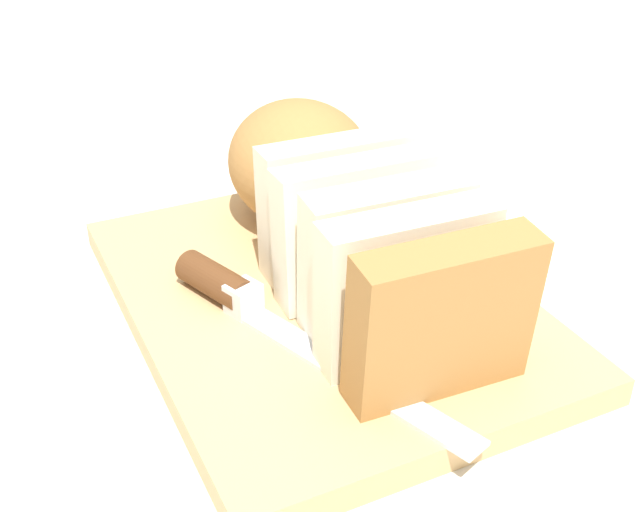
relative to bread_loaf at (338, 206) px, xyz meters
name	(u,v)px	position (x,y,z in m)	size (l,w,h in m)	color
ground_plane	(320,313)	(0.03, -0.03, -0.07)	(3.00, 3.00, 0.00)	silver
cutting_board	(320,302)	(0.03, -0.03, -0.06)	(0.36, 0.27, 0.02)	tan
bread_loaf	(338,206)	(0.00, 0.00, 0.00)	(0.34, 0.15, 0.11)	#A8753D
bread_knife	(244,300)	(0.03, -0.09, -0.04)	(0.26, 0.11, 0.02)	silver
crumb_near_knife	(310,224)	(-0.07, 0.01, -0.05)	(0.01, 0.01, 0.01)	tan
crumb_near_loaf	(284,282)	(0.01, -0.05, -0.05)	(0.01, 0.01, 0.01)	tan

